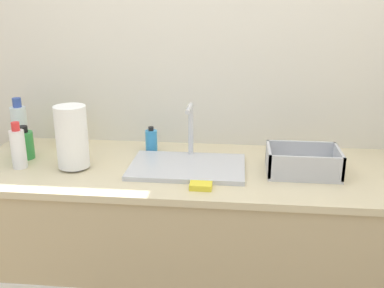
# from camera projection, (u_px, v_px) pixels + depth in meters

# --- Properties ---
(wall_back) EXTENTS (4.44, 0.06, 2.60)m
(wall_back) POSITION_uv_depth(u_px,v_px,m) (203.00, 63.00, 2.25)
(wall_back) COLOR beige
(wall_back) RESTS_ON ground_plane
(counter_cabinet) EXTENTS (2.06, 0.70, 0.89)m
(counter_cabinet) POSITION_uv_depth(u_px,v_px,m) (196.00, 252.00, 2.17)
(counter_cabinet) COLOR tan
(counter_cabinet) RESTS_ON ground_plane
(sink) EXTENTS (0.51, 0.34, 0.27)m
(sink) POSITION_uv_depth(u_px,v_px,m) (187.00, 164.00, 2.01)
(sink) COLOR silver
(sink) RESTS_ON counter_cabinet
(paper_towel_roll) EXTENTS (0.14, 0.14, 0.29)m
(paper_towel_roll) POSITION_uv_depth(u_px,v_px,m) (72.00, 137.00, 1.97)
(paper_towel_roll) COLOR #4C4C51
(paper_towel_roll) RESTS_ON counter_cabinet
(dish_rack) EXTENTS (0.31, 0.22, 0.11)m
(dish_rack) POSITION_uv_depth(u_px,v_px,m) (303.00, 164.00, 1.95)
(dish_rack) COLOR #B7BABF
(dish_rack) RESTS_ON counter_cabinet
(bottle_yellow) EXTENTS (0.07, 0.07, 0.19)m
(bottle_yellow) POSITION_uv_depth(u_px,v_px,m) (65.00, 130.00, 2.29)
(bottle_yellow) COLOR yellow
(bottle_yellow) RESTS_ON counter_cabinet
(bottle_green) EXTENTS (0.09, 0.09, 0.16)m
(bottle_green) POSITION_uv_depth(u_px,v_px,m) (24.00, 144.00, 2.12)
(bottle_green) COLOR #2D8C3D
(bottle_green) RESTS_ON counter_cabinet
(bottle_white_spray) EXTENTS (0.06, 0.06, 0.21)m
(bottle_white_spray) POSITION_uv_depth(u_px,v_px,m) (18.00, 148.00, 2.00)
(bottle_white_spray) COLOR white
(bottle_white_spray) RESTS_ON counter_cabinet
(bottle_clear) EXTENTS (0.08, 0.08, 0.26)m
(bottle_clear) POSITION_uv_depth(u_px,v_px,m) (20.00, 126.00, 2.27)
(bottle_clear) COLOR silver
(bottle_clear) RESTS_ON counter_cabinet
(soap_dispenser) EXTENTS (0.06, 0.06, 0.13)m
(soap_dispenser) POSITION_uv_depth(u_px,v_px,m) (151.00, 141.00, 2.21)
(soap_dispenser) COLOR #338CCC
(soap_dispenser) RESTS_ON counter_cabinet
(sponge) EXTENTS (0.09, 0.06, 0.02)m
(sponge) POSITION_uv_depth(u_px,v_px,m) (201.00, 186.00, 1.80)
(sponge) COLOR yellow
(sponge) RESTS_ON counter_cabinet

